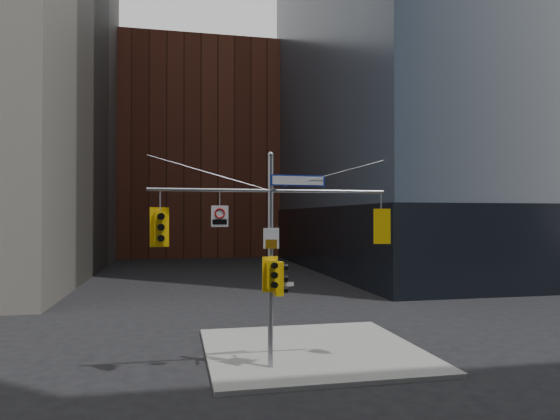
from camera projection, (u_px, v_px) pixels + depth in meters
name	position (u px, v px, depth m)	size (l,w,h in m)	color
ground	(283.00, 392.00, 14.55)	(160.00, 160.00, 0.00)	black
sidewalk_corner	(312.00, 350.00, 18.88)	(8.00, 8.00, 0.15)	gray
podium_ne	(481.00, 237.00, 51.67)	(36.40, 36.40, 6.00)	black
brick_midrise	(197.00, 155.00, 71.49)	(26.00, 20.00, 28.00)	brown
signal_assembly	(271.00, 238.00, 16.56)	(8.00, 0.80, 7.30)	#919499
traffic_light_west_arm	(160.00, 227.00, 15.84)	(0.60, 0.53, 1.27)	yellow
traffic_light_east_arm	(381.00, 226.00, 17.38)	(0.57, 0.53, 1.22)	yellow
traffic_light_pole_side	(280.00, 279.00, 16.62)	(0.44, 0.37, 1.13)	yellow
traffic_light_pole_front	(272.00, 275.00, 16.28)	(0.55, 0.51, 1.17)	yellow
street_sign_blade	(298.00, 181.00, 16.79)	(1.92, 0.22, 0.37)	#11289C
regulatory_sign_arm	(220.00, 216.00, 16.20)	(0.56, 0.07, 0.69)	silver
regulatory_sign_pole	(271.00, 239.00, 16.45)	(0.53, 0.05, 0.69)	silver
street_blade_ew	(284.00, 284.00, 16.64)	(0.70, 0.11, 0.14)	silver
street_blade_ns	(268.00, 287.00, 16.99)	(0.11, 0.80, 0.16)	#145926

